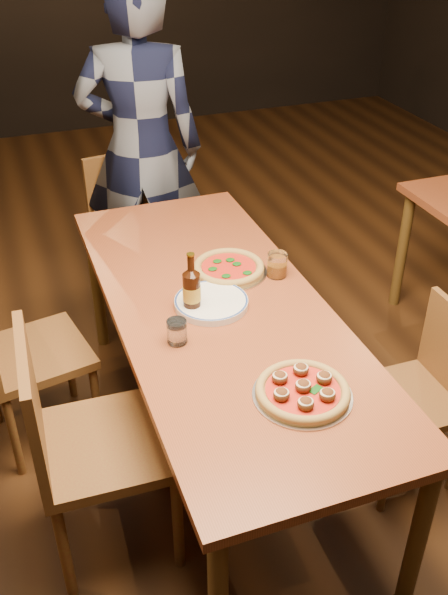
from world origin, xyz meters
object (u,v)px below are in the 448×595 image
object	(u,v)px
chair_main_e	(408,398)
water_glass	(177,332)
pizza_margherita	(229,268)
chair_main_sw	(35,352)
beer_bottle	(192,291)
chair_main_nw	(106,442)
pizza_meatball	(303,391)
chair_end	(137,233)
table_main	(220,321)
plate_stack	(211,303)
amber_glass	(277,265)
diner	(141,149)

from	to	relation	value
chair_main_e	water_glass	world-z (taller)	water_glass
pizza_margherita	water_glass	bearing A→B (deg)	-130.92
chair_main_sw	beer_bottle	size ratio (longest dim) A/B	3.74
chair_main_nw	pizza_meatball	world-z (taller)	chair_main_nw
chair_main_nw	chair_end	distance (m)	1.67
table_main	pizza_meatball	bearing A→B (deg)	-82.52
table_main	beer_bottle	bearing A→B (deg)	177.21
table_main	plate_stack	xyz separation A→B (m)	(-0.03, 0.01, 0.09)
pizza_meatball	amber_glass	size ratio (longest dim) A/B	3.15
water_glass	pizza_meatball	bearing A→B (deg)	-54.47
diner	chair_main_sw	bearing A→B (deg)	71.27
chair_main_nw	pizza_meatball	bearing A→B (deg)	-111.78
chair_main_e	pizza_margherita	size ratio (longest dim) A/B	2.55
chair_main_e	amber_glass	xyz separation A→B (m)	(-0.35, 0.53, 0.39)
chair_main_sw	pizza_margherita	size ratio (longest dim) A/B	2.85
pizza_margherita	water_glass	xyz separation A→B (m)	(-0.34, -0.39, 0.02)
pizza_meatball	beer_bottle	distance (m)	0.62
amber_glass	pizza_meatball	bearing A→B (deg)	-107.40
chair_main_nw	pizza_margherita	distance (m)	0.89
chair_main_nw	diner	distance (m)	1.79
pizza_meatball	amber_glass	world-z (taller)	amber_glass
chair_main_sw	chair_end	world-z (taller)	chair_main_sw
chair_main_sw	amber_glass	xyz separation A→B (m)	(1.01, -0.22, 0.35)
beer_bottle	pizza_margherita	bearing A→B (deg)	43.87
chair_main_e	beer_bottle	size ratio (longest dim) A/B	3.35
pizza_meatball	plate_stack	bearing A→B (deg)	100.09
diner	beer_bottle	bearing A→B (deg)	102.11
chair_main_nw	chair_main_e	bearing A→B (deg)	-91.73
beer_bottle	diner	xyz separation A→B (m)	(0.14, 1.33, 0.07)
chair_main_nw	chair_end	bearing A→B (deg)	-14.99
chair_end	amber_glass	size ratio (longest dim) A/B	8.70
pizza_meatball	water_glass	xyz separation A→B (m)	(-0.30, 0.41, 0.02)
plate_stack	beer_bottle	size ratio (longest dim) A/B	1.17
chair_main_sw	pizza_meatball	xyz separation A→B (m)	(0.78, -0.93, 0.32)
water_glass	diner	bearing A→B (deg)	80.56
table_main	amber_glass	distance (m)	0.35
chair_end	beer_bottle	xyz separation A→B (m)	(-0.07, -1.28, 0.39)
pizza_margherita	water_glass	distance (m)	0.52
chair_main_sw	pizza_margherita	distance (m)	0.89
pizza_meatball	beer_bottle	xyz separation A→B (m)	(-0.19, 0.58, 0.07)
plate_stack	chair_main_nw	bearing A→B (deg)	-147.28
chair_end	diner	world-z (taller)	diner
chair_main_e	chair_end	bearing A→B (deg)	-156.83
amber_glass	diner	distance (m)	1.23
chair_main_e	pizza_margherita	xyz separation A→B (m)	(-0.53, 0.62, 0.36)
chair_main_nw	chair_main_sw	xyz separation A→B (m)	(-0.17, 0.66, -0.04)
chair_main_e	chair_main_nw	bearing A→B (deg)	-93.28
chair_main_nw	pizza_meatball	size ratio (longest dim) A/B	3.06
table_main	plate_stack	distance (m)	0.09
water_glass	diner	xyz separation A→B (m)	(0.25, 1.50, 0.12)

